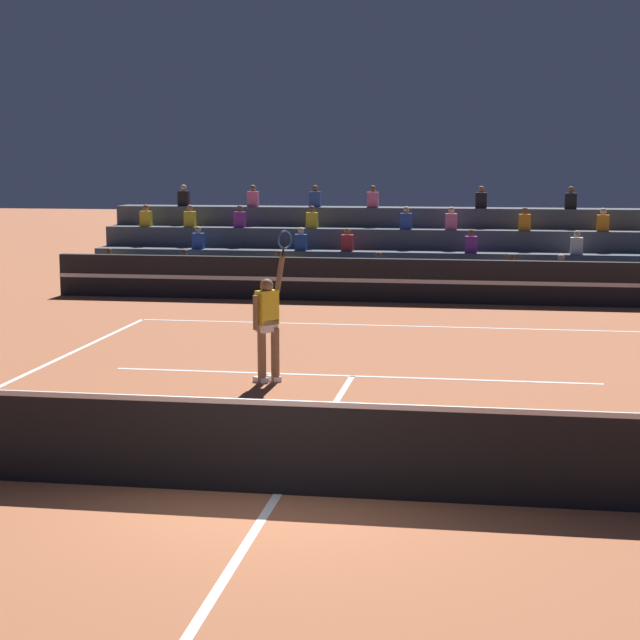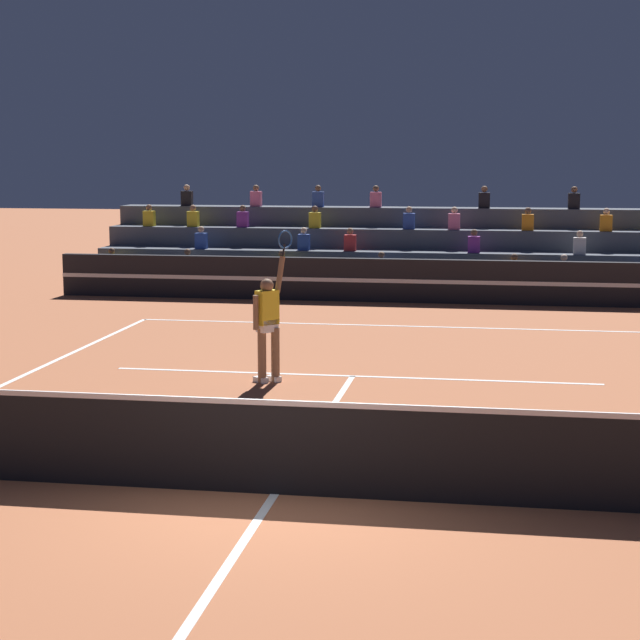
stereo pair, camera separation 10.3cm
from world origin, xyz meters
name	(u,v)px [view 2 (the right image)]	position (x,y,z in m)	size (l,w,h in m)	color
ground_plane	(275,494)	(0.00, 0.00, 0.00)	(120.00, 120.00, 0.00)	#AD603D
court_lines	(275,494)	(0.00, 0.00, 0.00)	(11.10, 23.90, 0.01)	white
tennis_net	(275,446)	(0.00, 0.00, 0.54)	(12.00, 0.10, 1.10)	#2D6B38
sponsor_banner_wall	(402,281)	(0.00, 15.75, 0.55)	(18.00, 0.26, 1.10)	black
bleacher_stand	(412,258)	(0.01, 18.92, 0.84)	(17.46, 3.80, 2.83)	#4C515B
tennis_player	(268,323)	(-1.30, 5.74, 0.99)	(0.61, 0.71, 2.50)	brown
tennis_ball	(445,428)	(1.71, 3.06, 0.03)	(0.07, 0.07, 0.07)	#C6DB33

